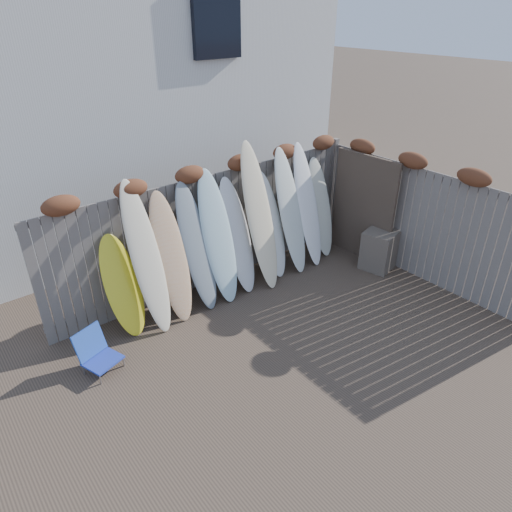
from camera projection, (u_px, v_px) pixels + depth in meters
ground at (306, 345)px, 6.78m from camera, size 80.00×80.00×0.00m
back_fence at (215, 219)px, 7.87m from camera, size 6.05×0.28×2.24m
right_fence at (422, 218)px, 8.03m from camera, size 0.28×4.40×2.24m
house at (122, 69)px, 9.92m from camera, size 8.50×5.50×6.33m
beach_chair at (96, 352)px, 6.24m from camera, size 0.58×0.60×0.60m
wooden_crate at (380, 249)px, 8.63m from camera, size 0.75×0.67×0.75m
lattice_panel at (363, 208)px, 8.73m from camera, size 0.12×1.37×2.05m
surfboard_0 at (123, 286)px, 6.75m from camera, size 0.59×0.61×1.57m
surfboard_1 at (146, 259)px, 6.74m from camera, size 0.49×0.82×2.30m
surfboard_2 at (171, 258)px, 7.03m from camera, size 0.54×0.74×2.03m
surfboard_3 at (197, 247)px, 7.29m from camera, size 0.54×0.76×2.07m
surfboard_4 at (218, 237)px, 7.47m from camera, size 0.57×0.79×2.18m
surfboard_5 at (237, 236)px, 7.75m from camera, size 0.55×0.73×1.97m
surfboard_6 at (260, 217)px, 7.80m from camera, size 0.52×0.88×2.49m
surfboard_7 at (270, 225)px, 8.19m from camera, size 0.60×0.72×1.91m
surfboard_8 at (290, 212)px, 8.29m from camera, size 0.52×0.81×2.26m
surfboard_9 at (308, 206)px, 8.53m from camera, size 0.47×0.80×2.26m
surfboard_10 at (320, 208)px, 8.92m from camera, size 0.54×0.71×1.90m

